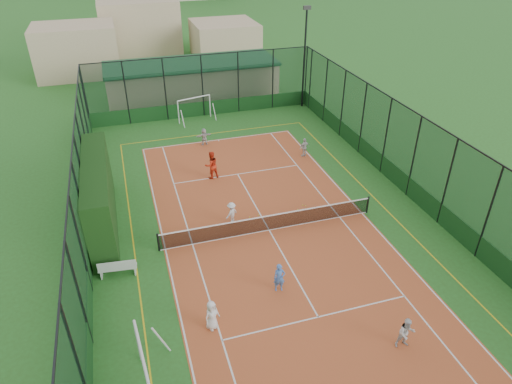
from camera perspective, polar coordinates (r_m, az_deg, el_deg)
ground at (r=24.30m, az=1.66°, el=-4.81°), size 300.00×300.00×0.00m
court_slab at (r=24.29m, az=1.66°, el=-4.80°), size 11.17×23.97×0.01m
tennis_net at (r=23.99m, az=1.68°, el=-3.79°), size 11.67×0.12×1.06m
perimeter_fence at (r=22.91m, az=1.75°, el=0.24°), size 18.12×34.12×5.00m
floodlight_ne at (r=39.55m, az=6.06°, el=16.24°), size 0.60×0.26×8.25m
clubhouse at (r=42.97m, az=-7.99°, el=13.80°), size 15.20×7.20×3.15m
hedge_left at (r=25.12m, az=-18.97°, el=-0.44°), size 1.24×8.26×3.62m
white_bench at (r=22.16m, az=-16.93°, el=-8.98°), size 1.77×0.67×0.97m
futsal_goal_near at (r=17.03m, az=-13.63°, el=-21.28°), size 3.26×1.19×2.06m
futsal_goal_far at (r=37.66m, az=-7.70°, el=10.24°), size 3.02×1.58×1.87m
child_near_left at (r=18.89m, az=-5.54°, el=-15.07°), size 0.80×0.70×1.37m
child_near_mid at (r=20.38m, az=2.94°, el=-10.65°), size 0.56×0.42×1.40m
child_near_right at (r=19.05m, az=18.28°, el=-16.41°), size 0.74×0.62×1.40m
child_far_left at (r=24.55m, az=-3.08°, el=-2.61°), size 0.93×0.84×1.25m
child_far_right at (r=31.60m, az=6.08°, el=5.57°), size 0.84×0.51×1.34m
child_far_back at (r=33.34m, az=-6.50°, el=6.90°), size 1.20×0.50×1.25m
coach at (r=28.76m, az=-5.60°, el=3.38°), size 1.02×0.88×1.80m
tennis_balls at (r=25.81m, az=3.43°, el=-2.33°), size 3.46×0.41×0.07m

